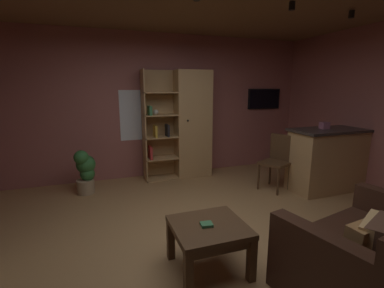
% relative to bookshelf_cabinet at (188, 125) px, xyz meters
% --- Properties ---
extents(floor, '(6.23, 5.20, 0.02)m').
position_rel_bookshelf_cabinet_xyz_m(floor, '(-0.61, -2.36, -1.00)').
color(floor, '#A37A4C').
rests_on(floor, ground).
extents(wall_back, '(6.35, 0.06, 2.66)m').
position_rel_bookshelf_cabinet_xyz_m(wall_back, '(-0.61, 0.27, 0.34)').
color(wall_back, '#9E5B56').
rests_on(wall_back, ground).
extents(window_pane_back, '(0.64, 0.01, 0.92)m').
position_rel_bookshelf_cabinet_xyz_m(window_pane_back, '(-0.91, 0.24, 0.19)').
color(window_pane_back, white).
extents(bookshelf_cabinet, '(1.27, 0.41, 2.00)m').
position_rel_bookshelf_cabinet_xyz_m(bookshelf_cabinet, '(0.00, 0.00, 0.00)').
color(bookshelf_cabinet, tan).
rests_on(bookshelf_cabinet, ground).
extents(kitchen_bar_counter, '(1.51, 0.63, 1.03)m').
position_rel_bookshelf_cabinet_xyz_m(kitchen_bar_counter, '(2.05, -1.49, -0.47)').
color(kitchen_bar_counter, tan).
rests_on(kitchen_bar_counter, ground).
extents(tissue_box, '(0.14, 0.14, 0.11)m').
position_rel_bookshelf_cabinet_xyz_m(tissue_box, '(1.84, -1.45, 0.09)').
color(tissue_box, '#995972').
rests_on(tissue_box, kitchen_bar_counter).
extents(leather_couch, '(1.59, 1.21, 0.84)m').
position_rel_bookshelf_cabinet_xyz_m(leather_couch, '(0.48, -3.47, -0.68)').
color(leather_couch, '#382116').
rests_on(leather_couch, ground).
extents(coffee_table, '(0.67, 0.63, 0.45)m').
position_rel_bookshelf_cabinet_xyz_m(coffee_table, '(-0.72, -2.75, -0.63)').
color(coffee_table, '#4C331E').
rests_on(coffee_table, ground).
extents(table_book_0, '(0.12, 0.11, 0.02)m').
position_rel_bookshelf_cabinet_xyz_m(table_book_0, '(-0.75, -2.76, -0.53)').
color(table_book_0, '#387247').
rests_on(table_book_0, coffee_table).
extents(dining_chair, '(0.55, 0.55, 0.92)m').
position_rel_bookshelf_cabinet_xyz_m(dining_chair, '(1.18, -1.18, -0.46)').
color(dining_chair, '#4C331E').
rests_on(dining_chair, ground).
extents(potted_floor_plant, '(0.32, 0.33, 0.72)m').
position_rel_bookshelf_cabinet_xyz_m(potted_floor_plant, '(-1.86, -0.33, -0.61)').
color(potted_floor_plant, '#9E896B').
rests_on(potted_floor_plant, ground).
extents(wall_mounted_tv, '(0.75, 0.06, 0.42)m').
position_rel_bookshelf_cabinet_xyz_m(wall_mounted_tv, '(1.79, 0.21, 0.46)').
color(wall_mounted_tv, black).
extents(track_light_spot_3, '(0.07, 0.07, 0.09)m').
position_rel_bookshelf_cabinet_xyz_m(track_light_spot_3, '(0.54, -2.10, 1.60)').
color(track_light_spot_3, black).
extents(track_light_spot_4, '(0.07, 0.07, 0.09)m').
position_rel_bookshelf_cabinet_xyz_m(track_light_spot_4, '(1.49, -2.05, 1.60)').
color(track_light_spot_4, black).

